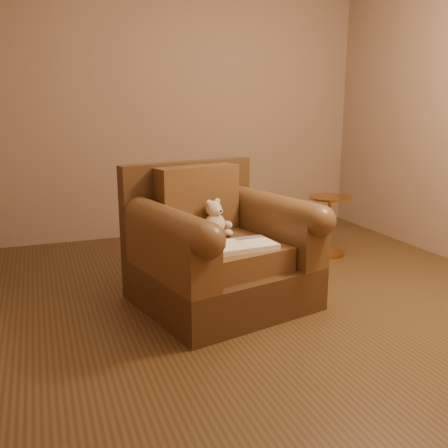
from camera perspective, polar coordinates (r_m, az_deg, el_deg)
name	(u,v)px	position (r m, az deg, el deg)	size (l,w,h in m)	color
floor	(257,295)	(3.73, 3.77, -8.08)	(4.00, 4.00, 0.00)	#4F351B
room	(261,51)	(3.48, 4.24, 19.14)	(4.02, 4.02, 2.71)	#93725A
armchair	(218,251)	(3.50, -0.74, -3.09)	(1.27, 1.23, 0.96)	#442B16
teddy_bear	(216,222)	(3.55, -0.92, 0.28)	(0.20, 0.22, 0.27)	beige
guidebook	(241,246)	(3.25, 1.97, -2.49)	(0.46, 0.30, 0.04)	beige
side_table	(329,224)	(4.70, 11.88, 0.04)	(0.39, 0.39, 0.55)	#BE8234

